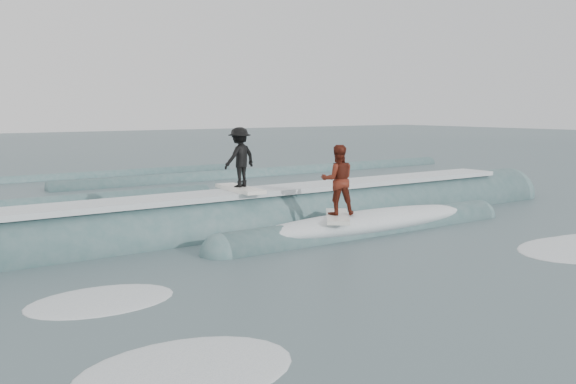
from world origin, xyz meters
TOP-DOWN VIEW (x-y plane):
  - ground at (0.00, 0.00)m, footprint 160.00×160.00m
  - breaking_wave at (0.27, 6.24)m, footprint 23.48×3.81m
  - surfer_black at (-0.86, 6.57)m, footprint 1.14×2.04m
  - surfer_red at (0.69, 4.37)m, footprint 1.67×1.91m
  - whitewater at (1.55, -1.16)m, footprint 14.53×9.20m
  - far_swells at (-0.27, 17.65)m, footprint 39.06×8.65m

SIDE VIEW (x-z plane):
  - ground at x=0.00m, z-range 0.00..0.00m
  - whitewater at x=1.55m, z-range -0.05..0.05m
  - far_swells at x=-0.27m, z-range -0.40..0.40m
  - breaking_wave at x=0.27m, z-range -0.98..1.07m
  - surfer_red at x=0.69m, z-range 0.46..2.33m
  - surfer_black at x=-0.86m, z-range 1.06..2.75m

